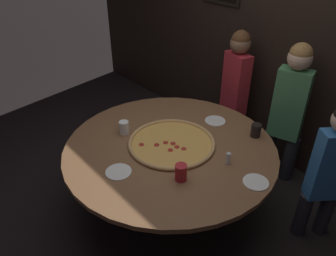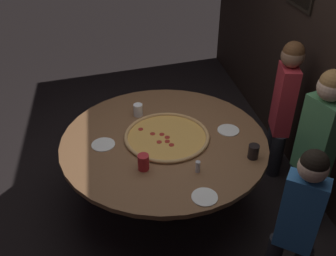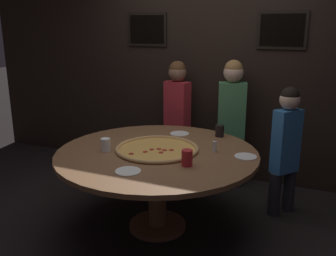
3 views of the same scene
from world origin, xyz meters
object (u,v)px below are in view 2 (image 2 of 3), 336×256
Objects in this scene: drink_cup_near_left at (138,110)px; white_plate_left_side at (228,130)px; drink_cup_centre_back at (143,162)px; diner_far_right at (284,102)px; dining_table at (164,149)px; diner_side_right at (317,141)px; condiment_shaker at (198,167)px; diner_far_left at (299,216)px; white_plate_far_back at (103,144)px; drink_cup_near_right at (253,152)px; giant_pizza at (167,136)px; white_plate_beside_cup at (205,197)px.

drink_cup_near_left is 0.85m from white_plate_left_side.
diner_far_right reaches higher than drink_cup_centre_back.
drink_cup_centre_back is 0.89m from white_plate_left_side.
dining_table is 1.22× the size of diner_side_right.
diner_far_left is (0.53, 0.57, -0.07)m from condiment_shaker.
dining_table is 0.53m from white_plate_far_back.
drink_cup_near_right is at bearing -44.34° from diner_far_left.
dining_table is 0.46m from drink_cup_centre_back.
drink_cup_centre_back is at bearing 3.39° from diner_far_left.
drink_cup_near_right is 0.88m from diner_far_right.
diner_side_right reaches higher than white_plate_left_side.
diner_side_right reaches higher than drink_cup_centre_back.
giant_pizza is 1.23m from diner_side_right.
diner_side_right is (0.66, -0.01, 0.02)m from diner_far_right.
drink_cup_near_left is at bearing 99.53° from diner_far_right.
diner_side_right is (0.38, 0.62, 0.08)m from white_plate_left_side.
diner_side_right reaches higher than condiment_shaker.
drink_cup_near_right is at bearing 46.34° from drink_cup_near_left.
drink_cup_centre_back reaches higher than giant_pizza.
dining_table is 1.25m from diner_far_left.
condiment_shaker is at bearing 17.65° from giant_pizza.
condiment_shaker is 1.03m from diner_side_right.
diner_far_left is at bearing 128.58° from diner_side_right.
giant_pizza is 6.24× the size of drink_cup_near_right.
diner_far_left is 1.39m from diner_far_right.
giant_pizza is at bearing -89.20° from white_plate_left_side.
white_plate_left_side is at bearing 115.60° from drink_cup_centre_back.
drink_cup_near_left is 0.53m from white_plate_far_back.
drink_cup_near_right is at bearing 10.64° from white_plate_left_side.
drink_cup_centre_back is at bearing -90.95° from drink_cup_near_right.
diner_far_right is 0.97× the size of diner_side_right.
condiment_shaker is (0.49, -0.40, 0.05)m from white_plate_left_side.
diner_far_left is at bearing 8.87° from drink_cup_near_right.
condiment_shaker is at bearing 79.67° from diner_side_right.
diner_side_right is (0.37, 1.17, 0.07)m from giant_pizza.
condiment_shaker is (0.10, 0.40, -0.02)m from drink_cup_centre_back.
drink_cup_near_right is at bearing 126.69° from white_plate_beside_cup.
white_plate_far_back is 1.76m from diner_far_right.
giant_pizza is 0.74m from drink_cup_near_right.
drink_cup_near_right is 0.64m from diner_far_left.
drink_cup_near_right is 0.48m from condiment_shaker.
white_plate_left_side is at bearing 90.84° from white_plate_far_back.
diner_side_right is (0.36, 1.20, 0.19)m from dining_table.
diner_far_right is (-0.77, 1.04, 0.01)m from condiment_shaker.
diner_far_left is (1.02, 0.17, -0.03)m from white_plate_left_side.
drink_cup_centre_back is 1.42m from diner_side_right.
drink_cup_near_right is at bearing 154.44° from diner_far_right.
white_plate_far_back is at bearing -1.68° from diner_far_left.
condiment_shaker is at bearing 75.27° from drink_cup_centre_back.
drink_cup_near_left is 0.58× the size of white_plate_far_back.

